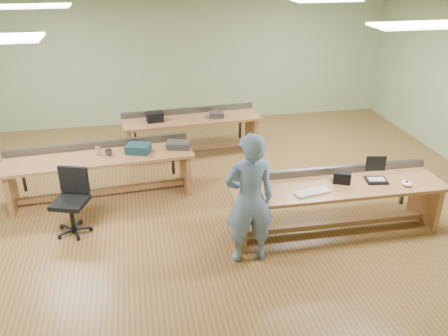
{
  "coord_description": "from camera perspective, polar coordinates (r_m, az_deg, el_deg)",
  "views": [
    {
      "loc": [
        -0.98,
        -6.88,
        3.85
      ],
      "look_at": [
        0.23,
        -0.6,
        0.84
      ],
      "focal_mm": 38.0,
      "sensor_mm": 36.0,
      "label": 1
    }
  ],
  "objects": [
    {
      "name": "floor",
      "position": [
        7.95,
        -2.49,
        -3.79
      ],
      "size": [
        10.0,
        10.0,
        0.0
      ],
      "primitive_type": "plane",
      "color": "olive",
      "rests_on": "ground"
    },
    {
      "name": "workbench_mid",
      "position": [
        8.07,
        -14.64,
        0.29
      ],
      "size": [
        3.07,
        1.04,
        0.86
      ],
      "rotation": [
        0.0,
        0.0,
        0.08
      ],
      "color": "#A06E43",
      "rests_on": "floor"
    },
    {
      "name": "wall_back",
      "position": [
        11.18,
        -5.83,
        12.94
      ],
      "size": [
        10.0,
        0.04,
        3.0
      ],
      "primitive_type": "cube",
      "color": "#A0B68A",
      "rests_on": "floor"
    },
    {
      "name": "tray_back",
      "position": [
        9.45,
        -0.92,
        6.4
      ],
      "size": [
        0.29,
        0.22,
        0.11
      ],
      "primitive_type": "cube",
      "rotation": [
        0.0,
        0.0,
        -0.07
      ],
      "color": "#323134",
      "rests_on": "workbench_back"
    },
    {
      "name": "mug",
      "position": [
        7.93,
        -13.72,
        1.83
      ],
      "size": [
        0.12,
        0.12,
        0.09
      ],
      "primitive_type": "imported",
      "rotation": [
        0.0,
        0.0,
        0.0
      ],
      "color": "#323134",
      "rests_on": "workbench_mid"
    },
    {
      "name": "camera_bag",
      "position": [
        7.0,
        14.01,
        -1.1
      ],
      "size": [
        0.29,
        0.24,
        0.17
      ],
      "primitive_type": "cube",
      "rotation": [
        0.0,
        0.0,
        -0.4
      ],
      "color": "black",
      "rests_on": "workbench_front"
    },
    {
      "name": "task_chair",
      "position": [
        7.28,
        -17.73,
        -4.8
      ],
      "size": [
        0.66,
        0.66,
        0.97
      ],
      "rotation": [
        0.0,
        0.0,
        -0.33
      ],
      "color": "black",
      "rests_on": "floor"
    },
    {
      "name": "workbench_front",
      "position": [
        7.07,
        13.25,
        -3.22
      ],
      "size": [
        3.09,
        0.84,
        0.86
      ],
      "rotation": [
        0.0,
        0.0,
        -0.01
      ],
      "color": "#A06E43",
      "rests_on": "floor"
    },
    {
      "name": "workbench_back",
      "position": [
        9.55,
        -3.93,
        4.95
      ],
      "size": [
        2.76,
        0.92,
        0.86
      ],
      "rotation": [
        0.0,
        0.0,
        0.07
      ],
      "color": "#A06E43",
      "rests_on": "floor"
    },
    {
      "name": "keyboard",
      "position": [
        6.65,
        10.58,
        -2.89
      ],
      "size": [
        0.52,
        0.26,
        0.03
      ],
      "primitive_type": "cube",
      "rotation": [
        0.0,
        0.0,
        0.2
      ],
      "color": "beige",
      "rests_on": "workbench_front"
    },
    {
      "name": "trackball_mouse",
      "position": [
        7.22,
        21.12,
        -1.72
      ],
      "size": [
        0.19,
        0.2,
        0.07
      ],
      "primitive_type": "ellipsoid",
      "rotation": [
        0.0,
        0.0,
        -0.3
      ],
      "color": "white",
      "rests_on": "workbench_front"
    },
    {
      "name": "person",
      "position": [
        6.07,
        3.06,
        -3.8
      ],
      "size": [
        0.67,
        0.45,
        1.81
      ],
      "primitive_type": "imported",
      "rotation": [
        0.0,
        0.0,
        3.16
      ],
      "color": "#6580A5",
      "rests_on": "floor"
    },
    {
      "name": "drinks_can",
      "position": [
        8.0,
        -14.94,
        2.03
      ],
      "size": [
        0.08,
        0.08,
        0.13
      ],
      "primitive_type": "cylinder",
      "rotation": [
        0.0,
        0.0,
        0.16
      ],
      "color": "silver",
      "rests_on": "workbench_mid"
    },
    {
      "name": "laptop_screen",
      "position": [
        7.22,
        17.79,
        0.52
      ],
      "size": [
        0.29,
        0.06,
        0.23
      ],
      "primitive_type": "cube",
      "rotation": [
        0.0,
        0.0,
        -0.16
      ],
      "color": "black",
      "rests_on": "laptop_base"
    },
    {
      "name": "parts_bin_teal",
      "position": [
        7.95,
        -10.3,
        2.34
      ],
      "size": [
        0.45,
        0.39,
        0.13
      ],
      "primitive_type": "cube",
      "rotation": [
        0.0,
        0.0,
        -0.32
      ],
      "color": "#13353F",
      "rests_on": "workbench_mid"
    },
    {
      "name": "parts_bin_grey",
      "position": [
        8.03,
        -5.52,
        2.79
      ],
      "size": [
        0.43,
        0.32,
        0.11
      ],
      "primitive_type": "cube",
      "rotation": [
        0.0,
        0.0,
        -0.21
      ],
      "color": "#323134",
      "rests_on": "workbench_mid"
    },
    {
      "name": "laptop_base",
      "position": [
        7.21,
        17.85,
        -1.42
      ],
      "size": [
        0.33,
        0.28,
        0.03
      ],
      "primitive_type": "cube",
      "rotation": [
        0.0,
        0.0,
        -0.16
      ],
      "color": "black",
      "rests_on": "workbench_front"
    },
    {
      "name": "storage_box_back",
      "position": [
        9.32,
        -8.33,
        6.1
      ],
      "size": [
        0.34,
        0.27,
        0.18
      ],
      "primitive_type": "cube",
      "rotation": [
        0.0,
        0.0,
        0.13
      ],
      "color": "black",
      "rests_on": "workbench_back"
    },
    {
      "name": "fluor_panels",
      "position": [
        7.01,
        -2.96,
        17.97
      ],
      "size": [
        6.2,
        3.5,
        0.03
      ],
      "color": "white",
      "rests_on": "ceiling"
    },
    {
      "name": "wall_front",
      "position": [
        3.84,
        6.38,
        -12.62
      ],
      "size": [
        10.0,
        0.04,
        3.0
      ],
      "primitive_type": "cube",
      "color": "#A0B68A",
      "rests_on": "floor"
    },
    {
      "name": "ceiling",
      "position": [
        7.0,
        -2.97,
        18.21
      ],
      "size": [
        10.0,
        10.0,
        0.0
      ],
      "primitive_type": "plane",
      "color": "silver",
      "rests_on": "wall_back"
    }
  ]
}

